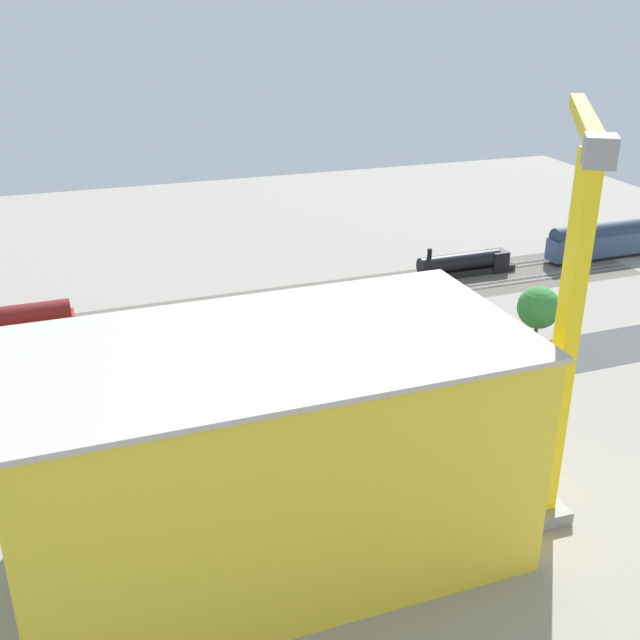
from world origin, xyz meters
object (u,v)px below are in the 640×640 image
(locomotive, at_px, (467,264))
(street_tree_0, at_px, (422,320))
(parked_car_1, at_px, (429,391))
(street_tree_3, at_px, (539,308))
(traffic_light, at_px, (295,350))
(box_truck_2, at_px, (277,429))
(parked_car_4, at_px, (271,420))
(parked_car_0, at_px, (490,384))
(construction_building, at_px, (272,455))
(box_truck_0, at_px, (132,447))
(parked_car_2, at_px, (381,400))
(street_tree_1, at_px, (284,342))
(parked_car_3, at_px, (325,412))
(street_tree_2, at_px, (466,315))
(platform_canopy_near, at_px, (224,307))
(box_truck_1, at_px, (320,417))
(passenger_coach, at_px, (601,240))
(tower_crane, at_px, (569,296))

(locomotive, height_order, street_tree_0, street_tree_0)
(parked_car_1, xyz_separation_m, street_tree_3, (-19.19, -8.99, 3.76))
(locomotive, xyz_separation_m, traffic_light, (35.40, 25.37, 2.23))
(box_truck_2, relative_size, traffic_light, 1.65)
(parked_car_1, height_order, parked_car_4, parked_car_4)
(parked_car_0, xyz_separation_m, parked_car_4, (24.98, -0.32, 0.10))
(construction_building, height_order, box_truck_2, construction_building)
(parked_car_4, bearing_deg, box_truck_0, 8.95)
(parked_car_2, bearing_deg, street_tree_0, -136.15)
(street_tree_1, bearing_deg, street_tree_0, -178.63)
(parked_car_4, xyz_separation_m, box_truck_2, (0.29, 3.38, 0.91))
(parked_car_3, height_order, street_tree_2, street_tree_2)
(platform_canopy_near, bearing_deg, box_truck_1, 98.74)
(platform_canopy_near, relative_size, construction_building, 1.43)
(parked_car_2, bearing_deg, street_tree_3, -160.20)
(box_truck_2, distance_m, traffic_light, 13.13)
(platform_canopy_near, xyz_separation_m, box_truck_0, (14.35, 25.44, -2.16))
(parked_car_4, height_order, box_truck_2, box_truck_2)
(parked_car_0, bearing_deg, street_tree_3, -141.52)
(box_truck_0, bearing_deg, street_tree_1, -150.20)
(street_tree_3, bearing_deg, traffic_light, 1.66)
(passenger_coach, xyz_separation_m, traffic_light, (59.78, 25.37, 0.87))
(platform_canopy_near, distance_m, street_tree_2, 30.01)
(parked_car_0, distance_m, traffic_light, 21.84)
(parked_car_2, xyz_separation_m, parked_car_3, (6.46, 0.55, 0.03))
(parked_car_0, xyz_separation_m, box_truck_2, (25.27, 3.06, 1.01))
(box_truck_1, bearing_deg, tower_crane, 130.21)
(parked_car_2, relative_size, street_tree_1, 0.54)
(box_truck_0, height_order, street_tree_1, street_tree_1)
(box_truck_0, bearing_deg, street_tree_3, -167.34)
(tower_crane, height_order, street_tree_0, tower_crane)
(locomotive, relative_size, traffic_light, 2.72)
(parked_car_0, xyz_separation_m, parked_car_3, (19.23, -0.09, 0.01))
(street_tree_3, bearing_deg, construction_building, 33.44)
(parked_car_3, relative_size, street_tree_3, 0.61)
(passenger_coach, distance_m, street_tree_1, 66.38)
(street_tree_0, bearing_deg, parked_car_2, 43.85)
(street_tree_2, bearing_deg, box_truck_2, 24.73)
(street_tree_0, bearing_deg, locomotive, -128.29)
(parked_car_0, distance_m, parked_car_3, 19.23)
(parked_car_4, height_order, street_tree_3, street_tree_3)
(box_truck_0, bearing_deg, box_truck_1, 178.60)
(parked_car_3, xyz_separation_m, box_truck_2, (6.04, 3.15, 1.00))
(box_truck_1, bearing_deg, platform_canopy_near, -81.26)
(parked_car_0, height_order, traffic_light, traffic_light)
(locomotive, height_order, parked_car_0, locomotive)
(box_truck_1, bearing_deg, construction_building, 59.95)
(parked_car_1, bearing_deg, box_truck_0, 4.44)
(platform_canopy_near, bearing_deg, parked_car_4, 89.09)
(box_truck_1, bearing_deg, parked_car_1, -167.80)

